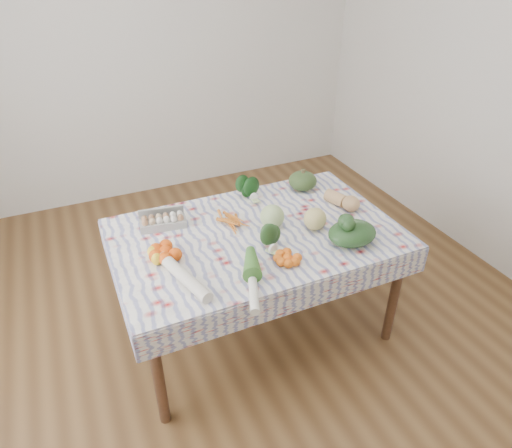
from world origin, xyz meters
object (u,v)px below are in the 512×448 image
at_px(kabocha_squash, 303,181).
at_px(butternut_squash, 343,199).
at_px(egg_carton, 163,222).
at_px(cabbage, 272,217).
at_px(dining_table, 256,244).
at_px(grapefruit, 315,219).

xyz_separation_m(kabocha_squash, butternut_squash, (0.12, -0.32, -0.01)).
height_order(egg_carton, cabbage, cabbage).
bearing_deg(dining_table, butternut_squash, 4.38).
xyz_separation_m(dining_table, butternut_squash, (0.63, 0.05, 0.14)).
relative_size(dining_table, grapefruit, 11.90).
height_order(butternut_squash, grapefruit, grapefruit).
relative_size(kabocha_squash, butternut_squash, 0.81).
bearing_deg(grapefruit, dining_table, 162.71).
xyz_separation_m(dining_table, cabbage, (0.11, 0.01, 0.16)).
xyz_separation_m(cabbage, grapefruit, (0.22, -0.12, -0.01)).
bearing_deg(dining_table, kabocha_squash, 35.51).
distance_m(egg_carton, grapefruit, 0.90).
xyz_separation_m(butternut_squash, grapefruit, (-0.30, -0.15, 0.01)).
bearing_deg(butternut_squash, kabocha_squash, 90.20).
xyz_separation_m(dining_table, egg_carton, (-0.48, 0.28, 0.12)).
height_order(kabocha_squash, cabbage, cabbage).
distance_m(cabbage, grapefruit, 0.25).
xyz_separation_m(egg_carton, kabocha_squash, (1.00, 0.09, 0.03)).
bearing_deg(cabbage, butternut_squash, 3.70).
bearing_deg(grapefruit, cabbage, 151.91).
bearing_deg(cabbage, kabocha_squash, 41.18).
xyz_separation_m(kabocha_squash, grapefruit, (-0.18, -0.47, 0.00)).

